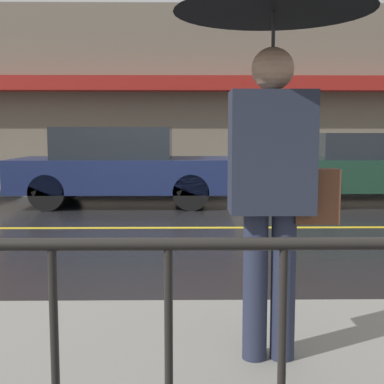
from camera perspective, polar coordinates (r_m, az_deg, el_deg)
ground_plane at (r=7.97m, az=-2.25°, el=-3.85°), size 80.00×80.00×0.00m
sidewalk_far at (r=12.70m, az=-1.71°, el=0.31°), size 28.00×1.79×0.14m
lane_marking at (r=7.97m, az=-2.25°, el=-3.82°), size 25.20×0.12×0.01m
building_storefront at (r=13.67m, az=-1.67°, el=10.16°), size 28.00×0.85×4.59m
railing_foreground at (r=1.58m, az=-8.52°, el=-18.20°), size 12.00×0.04×0.99m
pedestrian at (r=2.96m, az=8.74°, el=14.44°), size 1.06×1.06×2.14m
car_navy at (r=10.55m, az=-7.55°, el=2.80°), size 4.20×1.87×1.51m
car_dark_green at (r=11.17m, az=19.42°, el=2.53°), size 4.51×1.76×1.40m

